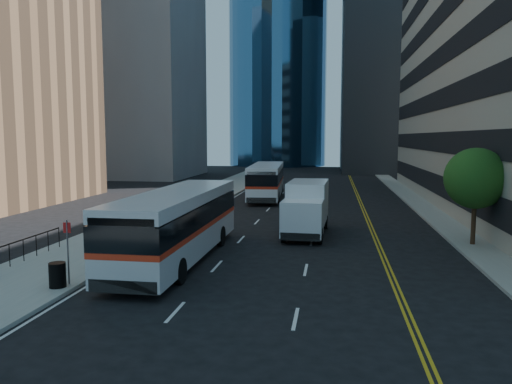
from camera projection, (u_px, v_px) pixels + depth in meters
ground at (290, 282)px, 19.96m from camera, size 160.00×160.00×0.00m
sidewalk_west at (200, 199)px, 46.11m from camera, size 5.00×90.00×0.15m
sidewalk_east at (419, 204)px, 43.15m from camera, size 2.00×90.00×0.15m
midrise_west at (131, 57)px, 73.39m from camera, size 18.00×18.00×35.00m
street_tree at (476, 178)px, 26.06m from camera, size 3.20×3.20×5.10m
bus_front at (178, 223)px, 23.45m from camera, size 2.86×12.70×3.27m
bus_rear at (267, 180)px, 47.45m from camera, size 3.48×12.63×3.22m
box_truck at (307, 207)px, 29.64m from camera, size 2.52×6.61×3.12m
trash_can at (57, 275)px, 18.79m from camera, size 0.70×0.70×0.94m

